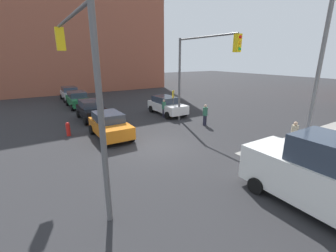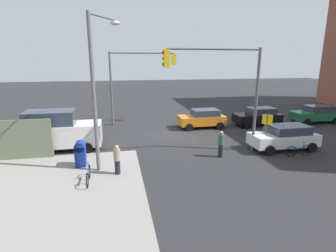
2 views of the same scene
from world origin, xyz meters
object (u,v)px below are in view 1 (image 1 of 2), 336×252
at_px(traffic_signal_se_corner, 79,69).
at_px(street_lamp_corner, 312,65).
at_px(mailbox_blue, 318,153).
at_px(hatchback_white, 167,105).
at_px(traffic_signal_nw_corner, 199,63).
at_px(pedestrian_waiting, 205,115).
at_px(pedestrian_crossing, 294,134).
at_px(pedestrian_walking_north, 164,108).
at_px(sedan_black, 92,110).
at_px(sedan_silver, 70,93).
at_px(sedan_orange, 110,125).
at_px(hatchback_green, 78,99).
at_px(van_white_delivery, 331,178).
at_px(bicycle_at_crosswalk, 178,108).
at_px(fire_hydrant, 68,129).
at_px(bicycle_leaning_on_fence, 325,147).

distance_m(traffic_signal_se_corner, street_lamp_corner, 10.38).
xyz_separation_m(mailbox_blue, hatchback_white, (-12.89, -0.37, 0.08)).
height_order(traffic_signal_nw_corner, pedestrian_waiting, traffic_signal_nw_corner).
xyz_separation_m(pedestrian_crossing, pedestrian_walking_north, (-10.00, -2.70, 0.01)).
xyz_separation_m(mailbox_blue, sedan_black, (-14.61, -6.75, 0.08)).
height_order(sedan_black, pedestrian_crossing, sedan_black).
height_order(sedan_silver, sedan_orange, same).
relative_size(sedan_black, sedan_orange, 1.03).
height_order(sedan_silver, pedestrian_walking_north, sedan_silver).
distance_m(traffic_signal_nw_corner, pedestrian_walking_north, 5.35).
height_order(traffic_signal_nw_corner, sedan_black, traffic_signal_nw_corner).
xyz_separation_m(traffic_signal_se_corner, sedan_silver, (-21.35, 2.84, -3.82)).
relative_size(hatchback_white, pedestrian_waiting, 2.67).
relative_size(street_lamp_corner, sedan_black, 1.94).
xyz_separation_m(sedan_orange, hatchback_green, (-11.18, 0.22, 0.00)).
height_order(sedan_orange, van_white_delivery, van_white_delivery).
bearing_deg(hatchback_green, hatchback_white, 39.38).
height_order(pedestrian_waiting, bicycle_at_crosswalk, pedestrian_waiting).
distance_m(fire_hydrant, sedan_black, 4.22).
bearing_deg(pedestrian_walking_north, hatchback_white, -151.39).
distance_m(mailbox_blue, sedan_orange, 11.67).
distance_m(traffic_signal_nw_corner, pedestrian_crossing, 7.70).
height_order(fire_hydrant, hatchback_white, hatchback_white).
relative_size(traffic_signal_se_corner, fire_hydrant, 6.91).
bearing_deg(van_white_delivery, pedestrian_walking_north, 171.75).
bearing_deg(bicycle_at_crosswalk, street_lamp_corner, -2.51).
xyz_separation_m(mailbox_blue, sedan_silver, (-25.37, -6.66, 0.08)).
bearing_deg(traffic_signal_nw_corner, hatchback_white, 178.34).
height_order(mailbox_blue, bicycle_at_crosswalk, mailbox_blue).
bearing_deg(sedan_silver, traffic_signal_nw_corner, 19.91).
xyz_separation_m(fire_hydrant, hatchback_white, (-1.69, 8.83, 0.36)).
bearing_deg(pedestrian_walking_north, bicycle_leaning_on_fence, 88.35).
distance_m(traffic_signal_se_corner, pedestrian_waiting, 11.23).
bearing_deg(traffic_signal_nw_corner, pedestrian_crossing, 17.47).
height_order(street_lamp_corner, bicycle_at_crosswalk, street_lamp_corner).
height_order(traffic_signal_nw_corner, pedestrian_crossing, traffic_signal_nw_corner).
bearing_deg(street_lamp_corner, van_white_delivery, -50.97).
bearing_deg(sedan_orange, van_white_delivery, 18.31).
relative_size(traffic_signal_nw_corner, fire_hydrant, 6.91).
height_order(fire_hydrant, bicycle_at_crosswalk, bicycle_at_crosswalk).
distance_m(pedestrian_crossing, bicycle_at_crosswalk, 11.02).
distance_m(traffic_signal_se_corner, sedan_black, 11.59).
height_order(sedan_orange, bicycle_at_crosswalk, sedan_orange).
relative_size(sedan_black, pedestrian_walking_north, 2.60).
bearing_deg(street_lamp_corner, traffic_signal_se_corner, -105.86).
xyz_separation_m(mailbox_blue, bicycle_at_crosswalk, (-13.00, 1.00, -0.42)).
xyz_separation_m(traffic_signal_nw_corner, fire_hydrant, (-2.84, -8.70, -4.18)).
xyz_separation_m(sedan_orange, hatchback_white, (-3.48, 6.54, 0.00)).
height_order(hatchback_white, bicycle_leaning_on_fence, hatchback_white).
relative_size(pedestrian_walking_north, bicycle_at_crosswalk, 0.91).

